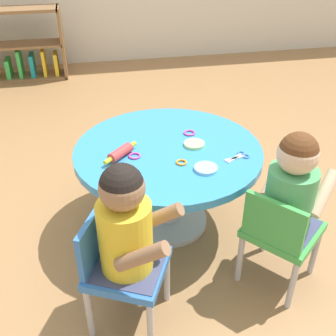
{
  "coord_description": "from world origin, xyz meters",
  "views": [
    {
      "loc": [
        -0.36,
        -1.78,
        1.54
      ],
      "look_at": [
        0.0,
        0.0,
        0.37
      ],
      "focal_mm": 43.9,
      "sensor_mm": 36.0,
      "label": 1
    }
  ],
  "objects_px": {
    "craft_table": "(168,165)",
    "craft_scissors": "(239,156)",
    "child_chair_right": "(280,232)",
    "seated_child_right": "(292,187)",
    "child_chair_left": "(120,265)",
    "bookshelf_low": "(18,50)",
    "seated_child_left": "(126,224)",
    "rolling_pin": "(120,153)"
  },
  "relations": [
    {
      "from": "craft_scissors",
      "to": "seated_child_left",
      "type": "bearing_deg",
      "value": -143.95
    },
    {
      "from": "child_chair_left",
      "to": "seated_child_right",
      "type": "bearing_deg",
      "value": 6.25
    },
    {
      "from": "seated_child_left",
      "to": "bookshelf_low",
      "type": "relative_size",
      "value": 0.55
    },
    {
      "from": "child_chair_right",
      "to": "bookshelf_low",
      "type": "distance_m",
      "value": 3.39
    },
    {
      "from": "rolling_pin",
      "to": "craft_scissors",
      "type": "height_order",
      "value": "rolling_pin"
    },
    {
      "from": "child_chair_right",
      "to": "seated_child_right",
      "type": "xyz_separation_m",
      "value": [
        0.03,
        0.03,
        0.23
      ]
    },
    {
      "from": "seated_child_left",
      "to": "rolling_pin",
      "type": "bearing_deg",
      "value": 86.38
    },
    {
      "from": "seated_child_left",
      "to": "rolling_pin",
      "type": "distance_m",
      "value": 0.56
    },
    {
      "from": "child_chair_left",
      "to": "child_chair_right",
      "type": "distance_m",
      "value": 0.72
    },
    {
      "from": "child_chair_left",
      "to": "seated_child_left",
      "type": "distance_m",
      "value": 0.23
    },
    {
      "from": "child_chair_right",
      "to": "craft_scissors",
      "type": "bearing_deg",
      "value": 101.45
    },
    {
      "from": "child_chair_left",
      "to": "rolling_pin",
      "type": "relative_size",
      "value": 3.0
    },
    {
      "from": "child_chair_left",
      "to": "seated_child_right",
      "type": "height_order",
      "value": "seated_child_right"
    },
    {
      "from": "child_chair_right",
      "to": "seated_child_right",
      "type": "relative_size",
      "value": 1.05
    },
    {
      "from": "craft_table",
      "to": "seated_child_right",
      "type": "xyz_separation_m",
      "value": [
        0.43,
        -0.5,
        0.15
      ]
    },
    {
      "from": "seated_child_left",
      "to": "rolling_pin",
      "type": "xyz_separation_m",
      "value": [
        0.04,
        0.56,
        -0.02
      ]
    },
    {
      "from": "bookshelf_low",
      "to": "seated_child_right",
      "type": "bearing_deg",
      "value": -64.33
    },
    {
      "from": "child_chair_right",
      "to": "bookshelf_low",
      "type": "relative_size",
      "value": 0.58
    },
    {
      "from": "craft_table",
      "to": "seated_child_right",
      "type": "height_order",
      "value": "seated_child_right"
    },
    {
      "from": "seated_child_right",
      "to": "bookshelf_low",
      "type": "bearing_deg",
      "value": 115.67
    },
    {
      "from": "craft_table",
      "to": "craft_scissors",
      "type": "distance_m",
      "value": 0.38
    },
    {
      "from": "craft_table",
      "to": "seated_child_right",
      "type": "bearing_deg",
      "value": -49.04
    },
    {
      "from": "seated_child_right",
      "to": "craft_scissors",
      "type": "bearing_deg",
      "value": 106.99
    },
    {
      "from": "child_chair_right",
      "to": "seated_child_right",
      "type": "distance_m",
      "value": 0.23
    },
    {
      "from": "child_chair_right",
      "to": "craft_scissors",
      "type": "height_order",
      "value": "child_chair_right"
    },
    {
      "from": "child_chair_left",
      "to": "bookshelf_low",
      "type": "bearing_deg",
      "value": 102.84
    },
    {
      "from": "child_chair_left",
      "to": "bookshelf_low",
      "type": "height_order",
      "value": "bookshelf_low"
    },
    {
      "from": "seated_child_right",
      "to": "rolling_pin",
      "type": "bearing_deg",
      "value": 145.97
    },
    {
      "from": "child_chair_left",
      "to": "rolling_pin",
      "type": "distance_m",
      "value": 0.58
    },
    {
      "from": "child_chair_right",
      "to": "seated_child_right",
      "type": "height_order",
      "value": "seated_child_right"
    },
    {
      "from": "craft_table",
      "to": "child_chair_left",
      "type": "relative_size",
      "value": 1.8
    },
    {
      "from": "bookshelf_low",
      "to": "rolling_pin",
      "type": "height_order",
      "value": "bookshelf_low"
    },
    {
      "from": "seated_child_right",
      "to": "bookshelf_low",
      "type": "height_order",
      "value": "seated_child_right"
    },
    {
      "from": "child_chair_right",
      "to": "bookshelf_low",
      "type": "height_order",
      "value": "bookshelf_low"
    },
    {
      "from": "seated_child_left",
      "to": "child_chair_right",
      "type": "relative_size",
      "value": 0.95
    },
    {
      "from": "rolling_pin",
      "to": "bookshelf_low",
      "type": "bearing_deg",
      "value": 106.86
    },
    {
      "from": "seated_child_right",
      "to": "bookshelf_low",
      "type": "relative_size",
      "value": 0.55
    },
    {
      "from": "seated_child_right",
      "to": "seated_child_left",
      "type": "bearing_deg",
      "value": -172.08
    },
    {
      "from": "bookshelf_low",
      "to": "rolling_pin",
      "type": "xyz_separation_m",
      "value": [
        0.79,
        -2.59,
        0.21
      ]
    },
    {
      "from": "seated_child_right",
      "to": "craft_table",
      "type": "bearing_deg",
      "value": 130.96
    },
    {
      "from": "craft_scissors",
      "to": "child_chair_left",
      "type": "bearing_deg",
      "value": -146.54
    },
    {
      "from": "rolling_pin",
      "to": "craft_scissors",
      "type": "xyz_separation_m",
      "value": [
        0.58,
        -0.11,
        -0.02
      ]
    }
  ]
}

